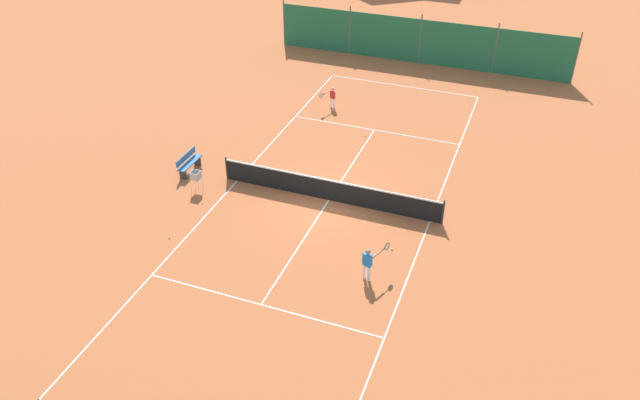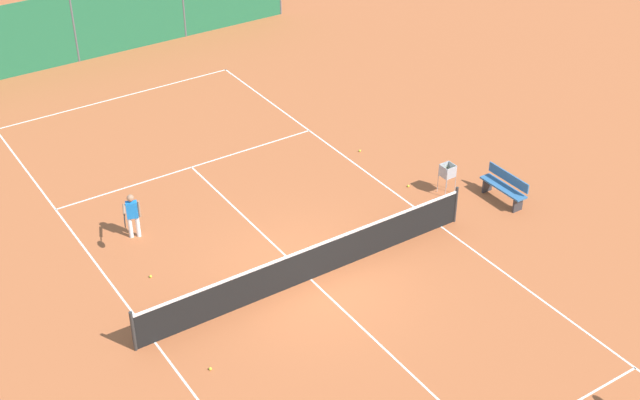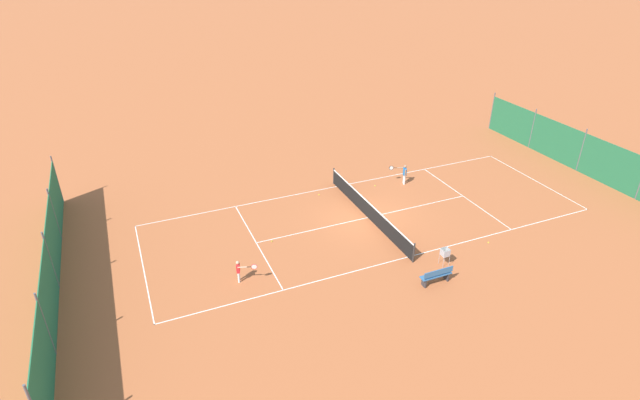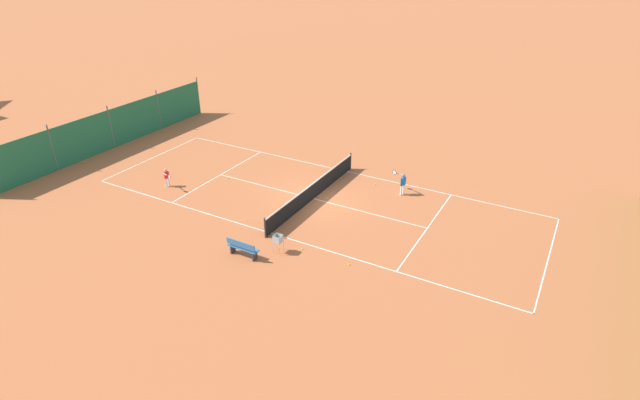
# 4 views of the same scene
# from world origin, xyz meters

# --- Properties ---
(ground_plane) EXTENTS (600.00, 600.00, 0.00)m
(ground_plane) POSITION_xyz_m (0.00, 0.00, 0.00)
(ground_plane) COLOR #B25B33
(court_line_markings) EXTENTS (8.25, 23.85, 0.01)m
(court_line_markings) POSITION_xyz_m (0.00, 0.00, 0.00)
(court_line_markings) COLOR white
(court_line_markings) RESTS_ON ground
(tennis_net) EXTENTS (9.18, 0.08, 1.06)m
(tennis_net) POSITION_xyz_m (0.00, 0.00, 0.50)
(tennis_net) COLOR #2D2D2D
(tennis_net) RESTS_ON ground
(windscreen_fence_far) EXTENTS (17.28, 0.08, 2.90)m
(windscreen_fence_far) POSITION_xyz_m (-0.00, 15.50, 1.31)
(windscreen_fence_far) COLOR #236B42
(windscreen_fence_far) RESTS_ON ground
(player_near_service) EXTENTS (0.62, 0.88, 1.10)m
(player_near_service) POSITION_xyz_m (-2.74, 7.96, 0.65)
(player_near_service) COLOR white
(player_near_service) RESTS_ON ground
(player_far_baseline) EXTENTS (0.73, 0.96, 1.28)m
(player_far_baseline) POSITION_xyz_m (2.83, -3.98, 0.74)
(player_far_baseline) COLOR white
(player_far_baseline) RESTS_ON ground
(tennis_ball_mid_court) EXTENTS (0.07, 0.07, 0.07)m
(tennis_ball_mid_court) POSITION_xyz_m (-4.64, -4.43, 0.03)
(tennis_ball_mid_court) COLOR #CCE033
(tennis_ball_mid_court) RESTS_ON ground
(tennis_ball_near_corner) EXTENTS (0.07, 0.07, 0.07)m
(tennis_ball_near_corner) POSITION_xyz_m (-4.61, -2.03, 0.03)
(tennis_ball_near_corner) COLOR #CCE033
(tennis_ball_near_corner) RESTS_ON ground
(tennis_ball_alley_right) EXTENTS (0.07, 0.07, 0.07)m
(tennis_ball_alley_right) POSITION_xyz_m (3.20, -2.20, 0.03)
(tennis_ball_alley_right) COLOR #CCE033
(tennis_ball_alley_right) RESTS_ON ground
(tennis_ball_far_corner) EXTENTS (0.07, 0.07, 0.07)m
(tennis_ball_far_corner) POSITION_xyz_m (3.48, 1.46, 0.03)
(tennis_ball_far_corner) COLOR #CCE033
(tennis_ball_far_corner) RESTS_ON ground
(tennis_ball_by_net_right) EXTENTS (0.07, 0.07, 0.07)m
(tennis_ball_by_net_right) POSITION_xyz_m (0.34, -0.65, 0.03)
(tennis_ball_by_net_right) COLOR #CCE033
(tennis_ball_by_net_right) RESTS_ON ground
(tennis_ball_alley_left) EXTENTS (0.07, 0.07, 0.07)m
(tennis_ball_alley_left) POSITION_xyz_m (-0.21, 5.64, 0.03)
(tennis_ball_alley_left) COLOR #CCE033
(tennis_ball_alley_left) RESTS_ON ground
(ball_hopper) EXTENTS (0.36, 0.36, 0.89)m
(ball_hopper) POSITION_xyz_m (-5.30, -1.23, 0.65)
(ball_hopper) COLOR #B7B7BC
(ball_hopper) RESTS_ON ground
(courtside_bench) EXTENTS (0.36, 1.50, 0.84)m
(courtside_bench) POSITION_xyz_m (-6.34, -0.04, 0.45)
(courtside_bench) COLOR #336699
(courtside_bench) RESTS_ON ground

